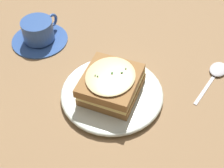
{
  "coord_description": "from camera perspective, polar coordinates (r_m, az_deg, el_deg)",
  "views": [
    {
      "loc": [
        0.4,
        0.23,
        0.56
      ],
      "look_at": [
        -0.02,
        0.02,
        0.04
      ],
      "focal_mm": 50.0,
      "sensor_mm": 36.0,
      "label": 1
    }
  ],
  "objects": [
    {
      "name": "ground_plane",
      "position": [
        0.72,
        -2.45,
        -2.82
      ],
      "size": [
        2.4,
        2.4,
        0.0
      ],
      "primitive_type": "plane",
      "color": "olive"
    },
    {
      "name": "dinner_plate",
      "position": [
        0.72,
        0.0,
        -1.78
      ],
      "size": [
        0.24,
        0.24,
        0.02
      ],
      "color": "silver",
      "rests_on": "ground_plane"
    },
    {
      "name": "sandwich",
      "position": [
        0.69,
        -0.12,
        0.08
      ],
      "size": [
        0.15,
        0.13,
        0.06
      ],
      "rotation": [
        0.0,
        0.0,
        0.07
      ],
      "color": "olive",
      "rests_on": "dinner_plate"
    },
    {
      "name": "teacup_with_saucer",
      "position": [
        0.88,
        -13.24,
        9.13
      ],
      "size": [
        0.15,
        0.15,
        0.06
      ],
      "rotation": [
        0.0,
        0.0,
        2.94
      ],
      "color": "#33569E",
      "rests_on": "ground_plane"
    },
    {
      "name": "spoon",
      "position": [
        0.82,
        18.62,
        2.16
      ],
      "size": [
        0.16,
        0.05,
        0.01
      ],
      "rotation": [
        0.0,
        0.0,
        1.4
      ],
      "color": "silver",
      "rests_on": "ground_plane"
    }
  ]
}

